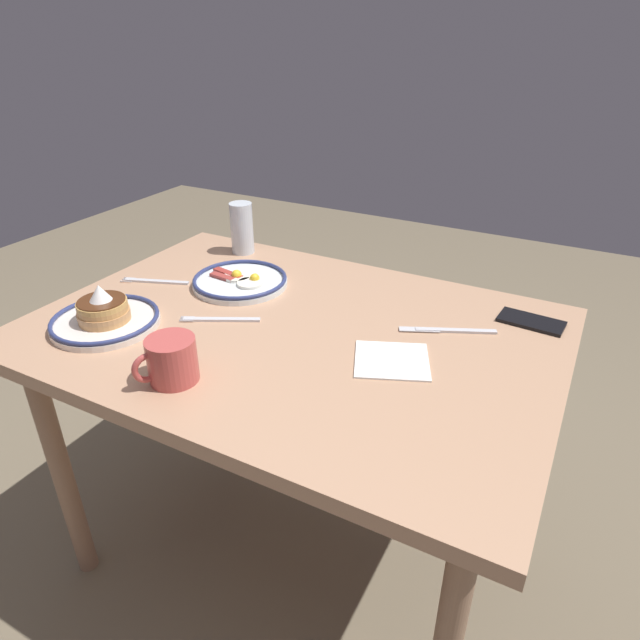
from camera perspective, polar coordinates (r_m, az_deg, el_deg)
ground_plane at (r=1.74m, az=-2.29°, el=-22.58°), size 6.00×6.00×0.00m
dining_table at (r=1.30m, az=-2.85°, el=-3.99°), size 1.17×0.82×0.74m
plate_near_main at (r=1.46m, az=-8.26°, el=4.04°), size 0.25×0.25×0.04m
plate_center_pancakes at (r=1.34m, az=-21.39°, el=0.33°), size 0.24×0.24×0.10m
coffee_mug at (r=1.09m, az=-15.15°, el=-3.97°), size 0.10×0.12×0.09m
drinking_glass at (r=1.66m, az=-8.07°, el=9.14°), size 0.07×0.07×0.15m
cell_phone at (r=1.36m, az=21.01°, el=-0.15°), size 0.15×0.08×0.01m
paper_napkin at (r=1.14m, az=7.43°, el=-4.16°), size 0.19×0.19×0.00m
fork_near at (r=1.53m, az=-16.69°, el=3.86°), size 0.18×0.08×0.01m
fork_far at (r=1.30m, az=-10.34°, el=0.05°), size 0.17×0.10×0.01m
butter_knife at (r=1.26m, az=13.07°, el=-1.06°), size 0.20×0.10×0.01m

